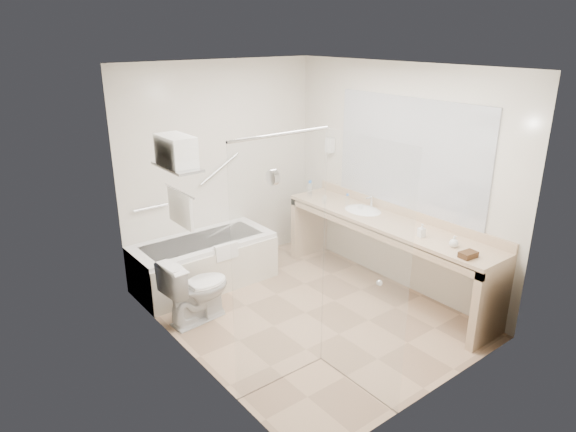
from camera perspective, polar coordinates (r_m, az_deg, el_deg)
floor at (r=5.50m, az=1.96°, el=-10.69°), size 3.20×3.20×0.00m
ceiling at (r=4.74m, az=2.32°, el=16.27°), size 2.60×3.20×0.10m
wall_back at (r=6.24m, az=-7.39°, el=5.38°), size 2.60×0.10×2.50m
wall_front at (r=3.98m, az=17.13°, el=-4.00°), size 2.60×0.10×2.50m
wall_left at (r=4.31m, az=-11.25°, el=-1.59°), size 0.10×3.20×2.50m
wall_right at (r=5.87m, az=11.92°, el=4.18°), size 0.10×3.20×2.50m
bathtub at (r=6.04m, az=-9.29°, el=-5.06°), size 1.60×0.73×0.59m
grab_bar_short at (r=5.89m, az=-15.00°, el=0.90°), size 0.40×0.03×0.03m
grab_bar_long at (r=6.18m, az=-7.60°, el=5.23°), size 0.53×0.03×0.33m
shower_enclosure at (r=4.02m, az=3.68°, el=-5.73°), size 0.96×0.91×2.11m
towel_shelf at (r=4.52m, az=-12.26°, el=6.05°), size 0.24×0.55×0.81m
vanity_counter at (r=5.77m, az=10.83°, el=-2.42°), size 0.55×2.70×0.95m
sink at (r=5.98m, az=8.29°, el=0.38°), size 0.40×0.52×0.14m
faucet at (r=6.05m, az=9.30°, el=1.64°), size 0.03×0.03×0.14m
mirror at (r=5.70m, az=13.22°, el=6.72°), size 0.02×2.00×1.20m
hairdryer_unit at (r=6.49m, az=4.68°, el=7.86°), size 0.08×0.10×0.18m
toilet at (r=5.30m, az=-10.12°, el=-8.02°), size 0.74×0.46×0.69m
amenity_basket at (r=4.97m, az=19.38°, el=-4.07°), size 0.17×0.12×0.05m
soap_bottle_a at (r=5.31m, az=14.59°, el=-1.93°), size 0.09×0.15×0.06m
soap_bottle_b at (r=5.15m, az=17.95°, el=-2.83°), size 0.11×0.13×0.09m
water_bottle_left at (r=6.34m, az=2.43°, el=2.92°), size 0.07×0.07×0.21m
water_bottle_mid at (r=6.49m, az=2.51°, el=3.16°), size 0.05×0.05×0.18m
water_bottle_right at (r=6.01m, az=6.60°, el=1.63°), size 0.05×0.05×0.17m
drinking_glass_near at (r=5.91m, az=8.06°, el=0.89°), size 0.08×0.08×0.08m
drinking_glass_far at (r=6.16m, az=4.07°, el=1.86°), size 0.08×0.08×0.09m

